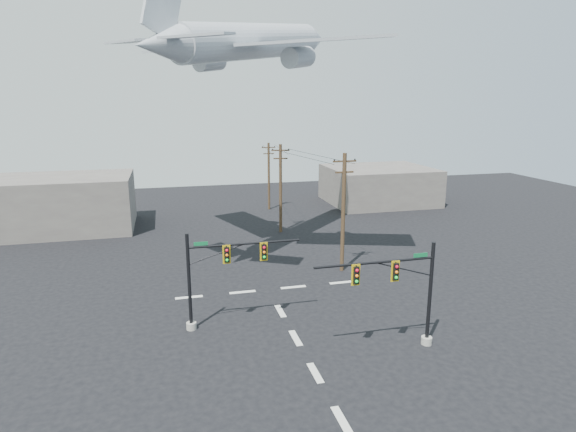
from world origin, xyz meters
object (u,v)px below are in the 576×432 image
object	(u,v)px
signal_mast_far	(215,276)
utility_pole_b	(281,187)
airliner	(253,42)
utility_pole_a	(343,211)
signal_mast_near	(406,293)
utility_pole_c	(269,175)

from	to	relation	value
signal_mast_far	utility_pole_b	size ratio (longest dim) A/B	0.77
airliner	signal_mast_far	bearing A→B (deg)	-155.83
utility_pole_a	utility_pole_b	distance (m)	13.50
signal_mast_near	utility_pole_c	distance (m)	38.16
utility_pole_a	utility_pole_c	xyz separation A→B (m)	(-1.01, 24.79, -0.63)
signal_mast_near	airliner	size ratio (longest dim) A/B	0.33
utility_pole_b	signal_mast_far	bearing A→B (deg)	-104.34
signal_mast_near	airliner	bearing A→B (deg)	104.63
utility_pole_a	utility_pole_b	world-z (taller)	utility_pole_a
signal_mast_far	utility_pole_a	bearing A→B (deg)	34.51
signal_mast_far	utility_pole_a	world-z (taller)	utility_pole_a
utility_pole_c	airliner	bearing A→B (deg)	-104.33
signal_mast_near	utility_pole_c	size ratio (longest dim) A/B	0.84
signal_mast_far	utility_pole_c	size ratio (longest dim) A/B	0.84
utility_pole_a	utility_pole_c	bearing A→B (deg)	91.21
utility_pole_a	utility_pole_b	bearing A→B (deg)	98.12
signal_mast_far	airliner	size ratio (longest dim) A/B	0.33
signal_mast_near	utility_pole_a	xyz separation A→B (m)	(1.21, 13.36, 1.77)
utility_pole_c	airliner	distance (m)	24.18
airliner	utility_pole_b	bearing A→B (deg)	15.06
utility_pole_a	utility_pole_b	size ratio (longest dim) A/B	1.04
signal_mast_near	utility_pole_c	bearing A→B (deg)	89.70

